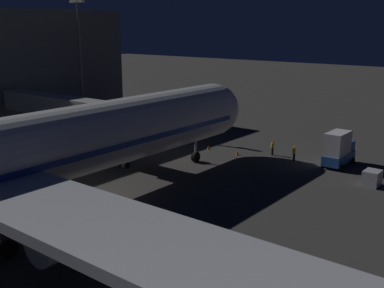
# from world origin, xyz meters

# --- Properties ---
(ground_plane) EXTENTS (320.00, 320.00, 0.00)m
(ground_plane) POSITION_xyz_m (0.00, 0.00, 0.00)
(ground_plane) COLOR #383533
(jet_bridge) EXTENTS (24.12, 3.40, 7.24)m
(jet_bridge) POSITION_xyz_m (12.82, -8.45, 5.71)
(jet_bridge) COLOR #9E9E99
(jet_bridge) RESTS_ON ground_plane
(apron_floodlight_mast) EXTENTS (2.90, 0.50, 19.26)m
(apron_floodlight_mast) POSITION_xyz_m (25.50, -19.55, 11.09)
(apron_floodlight_mast) COLOR #59595E
(apron_floodlight_mast) RESTS_ON ground_plane
(ops_van) EXTENTS (2.36, 5.05, 3.98)m
(ops_van) POSITION_xyz_m (-13.60, -23.78, 1.97)
(ops_van) COLOR #234C9E
(ops_van) RESTS_ON ground_plane
(baggage_container_mid_row) EXTENTS (1.51, 1.83, 1.58)m
(baggage_container_mid_row) POSITION_xyz_m (-18.90, -19.15, 0.79)
(baggage_container_mid_row) COLOR #B7BABF
(baggage_container_mid_row) RESTS_ON ground_plane
(ground_crew_near_nose_gear) EXTENTS (0.40, 0.40, 1.86)m
(ground_crew_near_nose_gear) POSITION_xyz_m (-8.88, -22.40, 1.03)
(ground_crew_near_nose_gear) COLOR black
(ground_crew_near_nose_gear) RESTS_ON ground_plane
(ground_crew_under_port_wing) EXTENTS (0.40, 0.40, 1.77)m
(ground_crew_under_port_wing) POSITION_xyz_m (-5.57, -23.21, 0.97)
(ground_crew_under_port_wing) COLOR black
(ground_crew_under_port_wing) RESTS_ON ground_plane
(traffic_cone_nose_port) EXTENTS (0.36, 0.36, 0.55)m
(traffic_cone_nose_port) POSITION_xyz_m (-2.20, -20.57, 0.28)
(traffic_cone_nose_port) COLOR orange
(traffic_cone_nose_port) RESTS_ON ground_plane
(traffic_cone_nose_starboard) EXTENTS (0.36, 0.36, 0.55)m
(traffic_cone_nose_starboard) POSITION_xyz_m (2.20, -20.57, 0.28)
(traffic_cone_nose_starboard) COLOR orange
(traffic_cone_nose_starboard) RESTS_ON ground_plane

